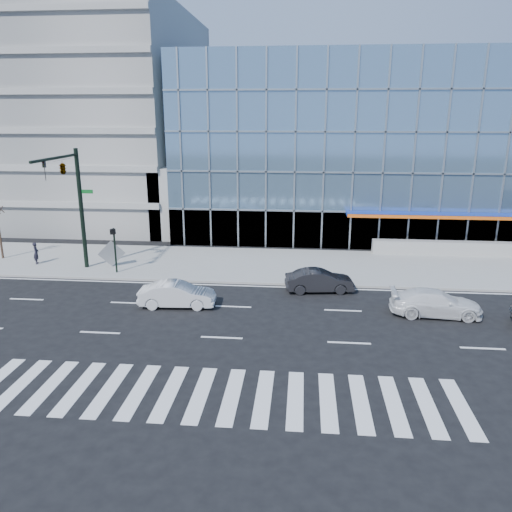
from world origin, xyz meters
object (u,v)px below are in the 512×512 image
(ped_signal_post, at_px, (114,243))
(tilted_panel, at_px, (112,254))
(dark_sedan, at_px, (319,281))
(traffic_signal, at_px, (69,182))
(white_sedan, at_px, (177,294))
(pedestrian, at_px, (36,253))
(white_suv, at_px, (436,303))

(ped_signal_post, distance_m, tilted_panel, 1.87)
(dark_sedan, xyz_separation_m, tilted_panel, (-14.06, 3.31, 0.40))
(ped_signal_post, height_order, tilted_panel, ped_signal_post)
(traffic_signal, relative_size, ped_signal_post, 2.67)
(dark_sedan, height_order, tilted_panel, tilted_panel)
(white_sedan, relative_size, pedestrian, 2.73)
(traffic_signal, distance_m, ped_signal_post, 4.75)
(tilted_panel, bearing_deg, traffic_signal, -159.86)
(white_sedan, xyz_separation_m, dark_sedan, (7.87, 3.17, -0.02))
(white_sedan, distance_m, dark_sedan, 8.49)
(dark_sedan, bearing_deg, tilted_panel, 69.40)
(ped_signal_post, relative_size, tilted_panel, 2.31)
(pedestrian, xyz_separation_m, tilted_panel, (5.51, -0.15, 0.15))
(traffic_signal, bearing_deg, pedestrian, 154.09)
(white_sedan, bearing_deg, traffic_signal, 55.07)
(ped_signal_post, relative_size, pedestrian, 1.96)
(ped_signal_post, bearing_deg, white_sedan, -43.63)
(white_suv, bearing_deg, tilted_panel, 74.31)
(traffic_signal, height_order, white_sedan, traffic_signal)
(white_suv, xyz_separation_m, dark_sedan, (-6.00, 3.11, -0.01))
(ped_signal_post, xyz_separation_m, pedestrian, (-6.29, 1.47, -1.23))
(pedestrian, bearing_deg, white_suv, -124.59)
(dark_sedan, relative_size, pedestrian, 2.66)
(pedestrian, bearing_deg, white_sedan, -139.70)
(ped_signal_post, distance_m, white_suv, 20.01)
(traffic_signal, relative_size, white_sedan, 1.92)
(ped_signal_post, bearing_deg, pedestrian, 166.86)
(traffic_signal, relative_size, tilted_panel, 6.15)
(dark_sedan, distance_m, tilted_panel, 14.45)
(dark_sedan, bearing_deg, traffic_signal, 76.78)
(white_suv, height_order, dark_sedan, white_suv)
(traffic_signal, xyz_separation_m, dark_sedan, (15.78, -1.62, -5.49))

